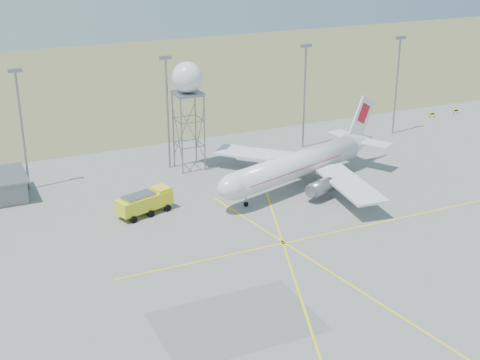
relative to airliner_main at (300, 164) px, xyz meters
name	(u,v)px	position (x,y,z in m)	size (l,w,h in m)	color
ground	(467,349)	(-6.87, -47.92, -3.98)	(400.00, 400.00, 0.00)	gray
grass_strip	(116,80)	(-6.87, 92.08, -3.97)	(400.00, 120.00, 0.03)	brown
mast_a	(21,120)	(-41.87, 18.08, 8.09)	(2.20, 0.50, 20.50)	slate
mast_b	(167,103)	(-16.87, 18.08, 8.09)	(2.20, 0.50, 20.50)	slate
mast_c	(305,88)	(11.13, 18.08, 8.09)	(2.20, 0.50, 20.50)	slate
mast_d	(397,77)	(33.13, 18.08, 8.09)	(2.20, 0.50, 20.50)	slate
taxi_sign_near	(432,114)	(48.73, 24.08, -3.09)	(1.60, 0.17, 1.20)	black
taxi_sign_far	(456,111)	(55.73, 24.08, -3.09)	(1.60, 0.17, 1.20)	black
airliner_main	(300,164)	(0.00, 0.00, 0.00)	(37.36, 35.29, 12.99)	silver
radar_tower	(188,110)	(-13.69, 16.17, 6.99)	(5.40, 5.40, 19.56)	slate
fire_truck	(146,203)	(-27.03, 0.11, -2.26)	(9.43, 5.70, 3.58)	yellow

